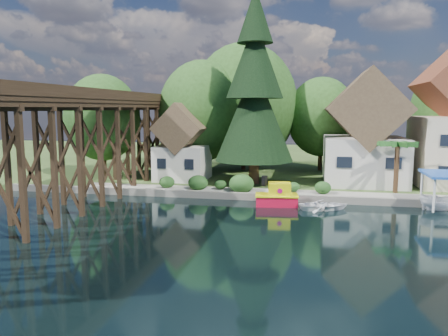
{
  "coord_description": "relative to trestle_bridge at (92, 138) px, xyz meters",
  "views": [
    {
      "loc": [
        1.92,
        -28.35,
        7.81
      ],
      "look_at": [
        -4.96,
        6.0,
        2.99
      ],
      "focal_mm": 35.0,
      "sensor_mm": 36.0,
      "label": 1
    }
  ],
  "objects": [
    {
      "name": "shed",
      "position": [
        5.0,
        9.33,
        -1.52
      ],
      "size": [
        5.09,
        5.4,
        7.85
      ],
      "color": "silver",
      "rests_on": "bank"
    },
    {
      "name": "trestle_bridge",
      "position": [
        0.0,
        0.0,
        0.0
      ],
      "size": [
        4.12,
        44.18,
        9.3
      ],
      "color": "black",
      "rests_on": "ground"
    },
    {
      "name": "tugboat",
      "position": [
        15.35,
        1.17,
        -4.61
      ],
      "size": [
        3.61,
        2.26,
        2.47
      ],
      "color": "red",
      "rests_on": "ground"
    },
    {
      "name": "bg_trees",
      "position": [
        17.0,
        16.08,
        1.94
      ],
      "size": [
        49.9,
        13.3,
        10.57
      ],
      "color": "#382314",
      "rests_on": "bank"
    },
    {
      "name": "conifer",
      "position": [
        12.51,
        8.27,
        4.04
      ],
      "size": [
        7.5,
        7.5,
        18.46
      ],
      "color": "#382314",
      "rests_on": "bank"
    },
    {
      "name": "ground",
      "position": [
        16.0,
        -5.17,
        -5.35
      ],
      "size": [
        140.0,
        140.0,
        0.0
      ],
      "primitive_type": "plane",
      "color": "black",
      "rests_on": "ground"
    },
    {
      "name": "promenade",
      "position": [
        22.0,
        4.13,
        -4.82
      ],
      "size": [
        50.0,
        2.6,
        0.06
      ],
      "primitive_type": "cube",
      "color": "gray",
      "rests_on": "bank"
    },
    {
      "name": "house_left",
      "position": [
        23.0,
        10.83,
        -0.21
      ],
      "size": [
        7.64,
        8.64,
        11.02
      ],
      "color": "silver",
      "rests_on": "bank"
    },
    {
      "name": "shrubs",
      "position": [
        11.4,
        4.09,
        -4.12
      ],
      "size": [
        15.76,
        2.47,
        1.7
      ],
      "color": "#1C4218",
      "rests_on": "bank"
    },
    {
      "name": "bank",
      "position": [
        16.0,
        28.83,
        -5.1
      ],
      "size": [
        140.0,
        52.0,
        0.5
      ],
      "primitive_type": "cube",
      "color": "#2F481C",
      "rests_on": "ground"
    },
    {
      "name": "boat_canopy",
      "position": [
        28.05,
        1.81,
        -4.1
      ],
      "size": [
        3.68,
        4.57,
        2.92
      ],
      "color": "white",
      "rests_on": "ground"
    },
    {
      "name": "palm_tree",
      "position": [
        25.22,
        6.05,
        -0.73
      ],
      "size": [
        3.57,
        3.57,
        4.72
      ],
      "color": "#382314",
      "rests_on": "bank"
    },
    {
      "name": "seawall",
      "position": [
        20.0,
        2.83,
        -5.04
      ],
      "size": [
        60.0,
        0.4,
        0.62
      ],
      "primitive_type": "cube",
      "color": "slate",
      "rests_on": "ground"
    },
    {
      "name": "boat_white_a",
      "position": [
        19.04,
        0.51,
        -4.95
      ],
      "size": [
        4.46,
        3.75,
        0.79
      ],
      "primitive_type": "imported",
      "rotation": [
        0.0,
        0.0,
        1.87
      ],
      "color": "white",
      "rests_on": "ground"
    }
  ]
}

